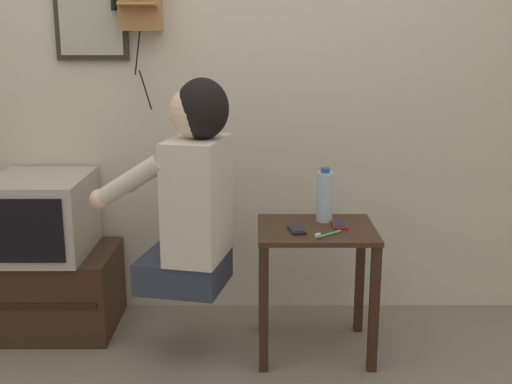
# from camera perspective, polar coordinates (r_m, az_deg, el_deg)

# --- Properties ---
(wall_back) EXTENTS (6.80, 0.05, 2.55)m
(wall_back) POSITION_cam_1_polar(r_m,az_deg,el_deg) (3.26, -3.75, 11.14)
(wall_back) COLOR beige
(wall_back) RESTS_ON ground_plane
(side_table) EXTENTS (0.52, 0.44, 0.59)m
(side_table) POSITION_cam_1_polar(r_m,az_deg,el_deg) (2.91, 5.14, -5.71)
(side_table) COLOR #382316
(side_table) RESTS_ON ground_plane
(person) EXTENTS (0.61, 0.47, 0.92)m
(person) POSITION_cam_1_polar(r_m,az_deg,el_deg) (2.76, -5.92, 0.33)
(person) COLOR #2D3347
(person) RESTS_ON ground_plane
(tv_stand) EXTENTS (0.65, 0.49, 0.40)m
(tv_stand) POSITION_cam_1_polar(r_m,az_deg,el_deg) (3.37, -18.03, -8.28)
(tv_stand) COLOR #382316
(tv_stand) RESTS_ON ground_plane
(television) EXTENTS (0.44, 0.52, 0.38)m
(television) POSITION_cam_1_polar(r_m,az_deg,el_deg) (3.24, -18.74, -1.99)
(television) COLOR #ADA89E
(television) RESTS_ON tv_stand
(framed_picture) EXTENTS (0.35, 0.03, 0.37)m
(framed_picture) POSITION_cam_1_polar(r_m,az_deg,el_deg) (3.31, -14.65, 14.43)
(framed_picture) COLOR #2D2823
(cell_phone_held) EXTENTS (0.08, 0.13, 0.01)m
(cell_phone_held) POSITION_cam_1_polar(r_m,az_deg,el_deg) (2.80, 3.45, -3.36)
(cell_phone_held) COLOR black
(cell_phone_held) RESTS_ON side_table
(cell_phone_spare) EXTENTS (0.06, 0.13, 0.01)m
(cell_phone_spare) POSITION_cam_1_polar(r_m,az_deg,el_deg) (2.89, 7.22, -2.89)
(cell_phone_spare) COLOR maroon
(cell_phone_spare) RESTS_ON side_table
(water_bottle) EXTENTS (0.07, 0.07, 0.25)m
(water_bottle) POSITION_cam_1_polar(r_m,az_deg,el_deg) (2.93, 5.93, -0.38)
(water_bottle) COLOR #ADC6DB
(water_bottle) RESTS_ON side_table
(toothbrush) EXTENTS (0.12, 0.11, 0.02)m
(toothbrush) POSITION_cam_1_polar(r_m,az_deg,el_deg) (2.74, 6.06, -3.78)
(toothbrush) COLOR #4CBF66
(toothbrush) RESTS_ON side_table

